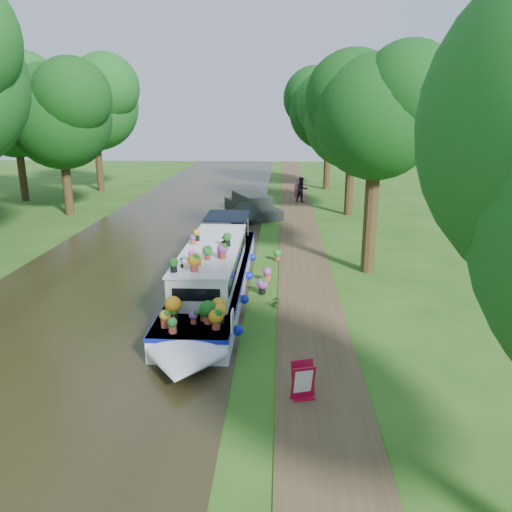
% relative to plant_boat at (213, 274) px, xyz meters
% --- Properties ---
extents(ground, '(100.00, 100.00, 0.00)m').
position_rel_plant_boat_xyz_m(ground, '(2.25, 0.27, -0.85)').
color(ground, '#255114').
rests_on(ground, ground).
extents(canal_water, '(10.00, 100.00, 0.02)m').
position_rel_plant_boat_xyz_m(canal_water, '(-3.75, 0.27, -0.84)').
color(canal_water, black).
rests_on(canal_water, ground).
extents(towpath, '(2.20, 100.00, 0.03)m').
position_rel_plant_boat_xyz_m(towpath, '(3.45, 0.27, -0.84)').
color(towpath, '#453520').
rests_on(towpath, ground).
extents(plant_boat, '(2.29, 13.52, 2.23)m').
position_rel_plant_boat_xyz_m(plant_boat, '(0.00, 0.00, 0.00)').
color(plant_boat, silver).
rests_on(plant_boat, canal_water).
extents(tree_near_overhang, '(5.52, 5.28, 8.99)m').
position_rel_plant_boat_xyz_m(tree_near_overhang, '(6.04, 3.34, 5.75)').
color(tree_near_overhang, '#312210').
rests_on(tree_near_overhang, ground).
extents(tree_near_mid, '(6.90, 6.60, 9.40)m').
position_rel_plant_boat_xyz_m(tree_near_mid, '(6.73, 15.35, 5.58)').
color(tree_near_mid, '#312210').
rests_on(tree_near_mid, ground).
extents(tree_near_far, '(7.59, 7.26, 10.30)m').
position_rel_plant_boat_xyz_m(tree_near_far, '(6.23, 26.36, 6.20)').
color(tree_near_far, '#312210').
rests_on(tree_near_far, ground).
extents(tree_far_c, '(7.13, 6.82, 9.59)m').
position_rel_plant_boat_xyz_m(tree_far_c, '(-11.27, 14.36, 5.67)').
color(tree_far_c, '#312210').
rests_on(tree_far_c, ground).
extents(tree_far_d, '(8.05, 7.70, 10.85)m').
position_rel_plant_boat_xyz_m(tree_far_d, '(-12.77, 24.37, 6.55)').
color(tree_far_d, '#312210').
rests_on(tree_far_d, ground).
extents(tree_far_h, '(7.82, 7.48, 10.49)m').
position_rel_plant_boat_xyz_m(tree_far_h, '(-16.77, 19.36, 6.28)').
color(tree_far_h, '#312210').
rests_on(tree_far_h, ground).
extents(second_boat, '(4.21, 7.46, 1.35)m').
position_rel_plant_boat_xyz_m(second_boat, '(0.50, 14.96, -0.30)').
color(second_boat, black).
rests_on(second_boat, canal_water).
extents(sandwich_board, '(0.58, 0.57, 0.87)m').
position_rel_plant_boat_xyz_m(sandwich_board, '(2.98, -6.52, -0.43)').
color(sandwich_board, maroon).
rests_on(sandwich_board, towpath).
extents(pedestrian_pink, '(0.62, 0.42, 1.66)m').
position_rel_plant_boat_xyz_m(pedestrian_pink, '(3.63, 20.47, 0.01)').
color(pedestrian_pink, '#D9599F').
rests_on(pedestrian_pink, towpath).
extents(pedestrian_dark, '(1.08, 0.97, 1.83)m').
position_rel_plant_boat_xyz_m(pedestrian_dark, '(3.88, 19.43, 0.09)').
color(pedestrian_dark, black).
rests_on(pedestrian_dark, towpath).
extents(verge_plant, '(0.41, 0.37, 0.40)m').
position_rel_plant_boat_xyz_m(verge_plant, '(2.30, -0.90, -0.65)').
color(verge_plant, '#2A5B1B').
rests_on(verge_plant, ground).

